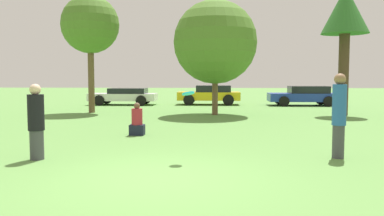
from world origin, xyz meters
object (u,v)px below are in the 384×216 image
tree_1 (215,42)px  parked_car_blue (304,95)px  tree_0 (90,25)px  parked_car_white (124,96)px  person_catcher (339,114)px  person_thrower (36,122)px  bystander_sitting (137,122)px  frisbee (188,93)px  tree_2 (345,15)px  parked_car_yellow (210,94)px

tree_1 → parked_car_blue: size_ratio=1.26×
tree_0 → parked_car_white: size_ratio=1.37×
person_catcher → person_thrower: bearing=0.0°
parked_car_blue → bystander_sitting: bearing=58.6°
frisbee → tree_1: (0.67, 10.79, 2.05)m
tree_2 → parked_car_yellow: tree_2 is taller
parked_car_blue → person_thrower: bearing=60.6°
person_thrower → tree_2: tree_2 is taller
person_catcher → frisbee: (-3.42, -0.40, 0.49)m
person_thrower → tree_0: tree_0 is taller
frisbee → person_catcher: bearing=6.6°
tree_2 → parked_car_blue: 7.70m
frisbee → parked_car_white: size_ratio=0.07×
bystander_sitting → parked_car_yellow: size_ratio=0.25×
person_thrower → bystander_sitting: size_ratio=1.64×
tree_1 → frisbee: bearing=-93.5°
person_catcher → tree_0: size_ratio=0.32×
frisbee → bystander_sitting: frisbee is taller
frisbee → person_thrower: bearing=-178.3°
frisbee → tree_2: bearing=57.8°
parked_car_yellow → person_thrower: bearing=78.3°
person_catcher → frisbee: 3.47m
parked_car_white → parked_car_yellow: bearing=-174.8°
person_catcher → parked_car_yellow: (-3.04, 17.56, -0.31)m
person_catcher → parked_car_white: person_catcher is taller
tree_2 → person_thrower: bearing=-133.1°
frisbee → parked_car_yellow: size_ratio=0.07×
person_catcher → tree_0: bearing=-55.0°
tree_1 → tree_2: bearing=1.0°
person_catcher → parked_car_white: bearing=-67.1°
person_thrower → tree_0: size_ratio=0.28×
bystander_sitting → tree_0: (-3.88, 7.88, 4.09)m
bystander_sitting → parked_car_yellow: 14.36m
frisbee → tree_1: bearing=86.5°
person_thrower → parked_car_yellow: size_ratio=0.41×
frisbee → parked_car_blue: 18.57m
tree_2 → parked_car_blue: tree_2 is taller
frisbee → parked_car_white: frisbee is taller
parked_car_white → parked_car_blue: bearing=179.8°
frisbee → tree_1: 11.00m
person_thrower → tree_1: (4.08, 10.89, 2.68)m
person_catcher → tree_0: (-9.16, 11.26, 3.50)m
parked_car_blue → tree_2: bearing=93.3°
bystander_sitting → parked_car_white: size_ratio=0.24×
tree_0 → parked_car_white: (0.44, 5.80, -3.90)m
bystander_sitting → parked_car_yellow: bearing=81.0°
tree_0 → person_thrower: bearing=-78.8°
tree_0 → tree_1: 6.54m
frisbee → bystander_sitting: bearing=116.4°
tree_1 → person_catcher: bearing=-75.2°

